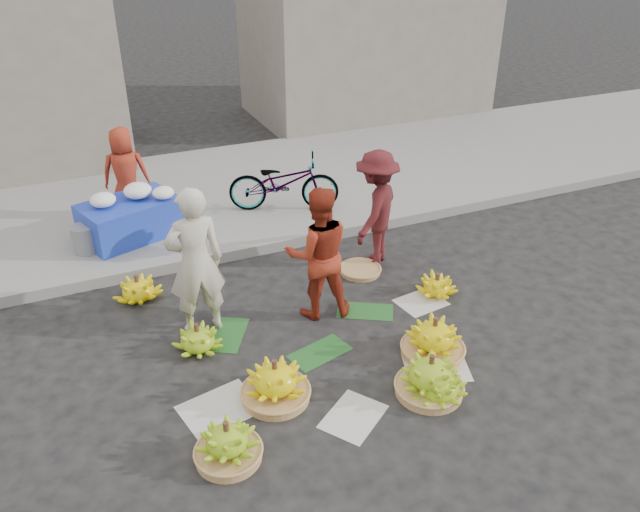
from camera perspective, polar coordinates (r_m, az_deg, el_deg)
name	(u,v)px	position (r m, az deg, el deg)	size (l,w,h in m)	color
ground	(321,340)	(6.86, 0.07, -7.69)	(80.00, 80.00, 0.00)	black
curb	(256,247)	(8.57, -5.88, 0.83)	(40.00, 0.25, 0.15)	gray
sidewalk	(215,192)	(10.41, -9.58, 5.75)	(40.00, 4.00, 0.12)	gray
newspaper_scatter	(353,384)	(6.29, 3.08, -11.64)	(3.20, 1.80, 0.00)	silver
banana_leaves	(305,332)	(6.97, -1.35, -6.96)	(2.00, 1.00, 0.00)	#1B521F
banana_bunch_0	(275,382)	(6.03, -4.12, -11.43)	(0.66, 0.66, 0.45)	#AB7B47
banana_bunch_1	(228,443)	(5.54, -8.44, -16.59)	(0.57, 0.57, 0.41)	#AB7B47
banana_bunch_2	(430,377)	(6.17, 10.03, -10.82)	(0.65, 0.65, 0.45)	#AB7B47
banana_bunch_3	(439,385)	(6.16, 10.81, -11.51)	(0.67, 0.67, 0.34)	#79AE18
banana_bunch_4	(434,339)	(6.66, 10.36, -7.45)	(0.66, 0.66, 0.45)	#AB7B47
banana_bunch_5	(437,286)	(7.69, 10.63, -2.68)	(0.57, 0.57, 0.29)	yellow
banana_bunch_6	(198,339)	(6.77, -11.13, -7.41)	(0.57, 0.57, 0.32)	#79AE18
banana_bunch_7	(138,289)	(7.77, -16.31, -2.90)	(0.59, 0.59, 0.33)	yellow
basket_spare	(360,270)	(8.07, 3.69, -1.31)	(0.52, 0.52, 0.06)	#AB7B47
incense_stack	(266,381)	(6.28, -5.00, -11.32)	(0.20, 0.06, 0.08)	red
vendor_cream	(195,262)	(6.70, -11.32, -0.58)	(0.62, 0.41, 1.70)	beige
vendor_red	(318,253)	(6.90, -0.17, 0.26)	(0.76, 0.59, 1.56)	#AD321A
man_striped	(376,209)	(8.00, 5.13, 4.31)	(1.00, 0.57, 1.54)	maroon
flower_table	(131,216)	(8.97, -16.92, 3.50)	(1.45, 1.15, 0.73)	#1B33B1
grey_bucket	(85,239)	(8.80, -20.69, 1.47)	(0.33, 0.33, 0.37)	slate
flower_vendor	(126,173)	(9.47, -17.34, 7.24)	(0.66, 0.43, 1.35)	#AD321A
bicycle	(284,182)	(9.38, -3.34, 6.73)	(1.65, 0.57, 0.86)	gray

